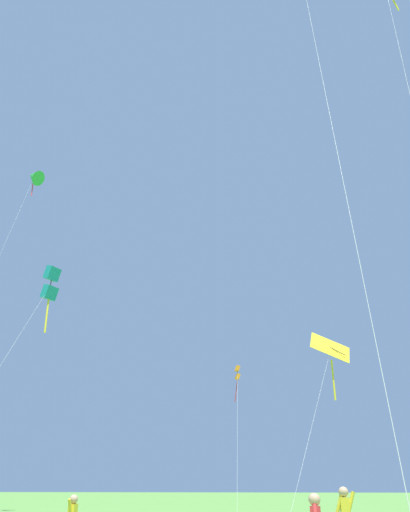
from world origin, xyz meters
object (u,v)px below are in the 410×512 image
at_px(kite_green_small, 34,177).
at_px(kite_teal_box, 50,285).
at_px(kite_orange_box, 237,375).
at_px(kite_yellow_diamond, 331,356).

bearing_deg(kite_green_small, kite_teal_box, -51.31).
height_order(kite_teal_box, kite_orange_box, kite_teal_box).
xyz_separation_m(kite_green_small, kite_teal_box, (9.59, -11.98, -15.82)).
height_order(kite_yellow_diamond, kite_teal_box, kite_teal_box).
distance_m(kite_teal_box, kite_orange_box, 15.96).
relative_size(kite_yellow_diamond, kite_teal_box, 0.81).
xyz_separation_m(kite_green_small, kite_yellow_diamond, (23.65, -5.77, -18.61)).
relative_size(kite_yellow_diamond, kite_orange_box, 0.97).
bearing_deg(kite_yellow_diamond, kite_green_small, 166.29).
distance_m(kite_green_small, kite_teal_box, 22.04).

